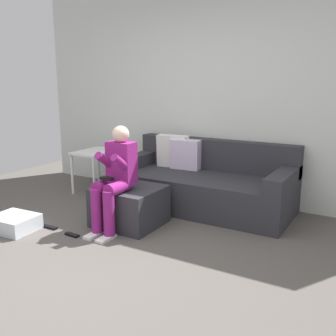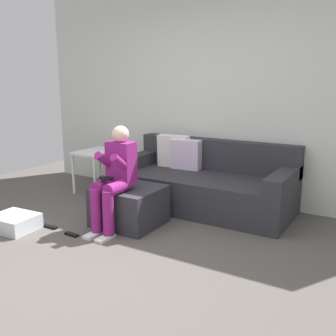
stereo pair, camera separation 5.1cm
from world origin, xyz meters
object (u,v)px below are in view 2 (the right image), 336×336
at_px(ottoman, 129,206).
at_px(storage_bin, 14,222).
at_px(side_table, 97,157).
at_px(couch_sectional, 204,184).
at_px(person_seated, 114,176).
at_px(remote_near_ottoman, 72,234).
at_px(remote_by_storage_bin, 49,227).

relative_size(ottoman, storage_bin, 1.50).
relative_size(storage_bin, side_table, 0.73).
distance_m(couch_sectional, ottoman, 1.04).
distance_m(person_seated, remote_near_ottoman, 0.73).
bearing_deg(remote_near_ottoman, ottoman, 64.69).
xyz_separation_m(person_seated, storage_bin, (-0.91, -0.56, -0.50)).
relative_size(person_seated, side_table, 1.76).
xyz_separation_m(ottoman, person_seated, (-0.03, -0.20, 0.37)).
distance_m(person_seated, remote_by_storage_bin, 0.92).
bearing_deg(ottoman, side_table, 144.77).
distance_m(couch_sectional, side_table, 1.61).
height_order(person_seated, remote_near_ottoman, person_seated).
distance_m(couch_sectional, remote_near_ottoman, 1.71).
height_order(couch_sectional, person_seated, person_seated).
height_order(person_seated, storage_bin, person_seated).
height_order(ottoman, remote_by_storage_bin, ottoman).
bearing_deg(side_table, person_seated, -41.98).
height_order(storage_bin, side_table, side_table).
distance_m(ottoman, remote_by_storage_bin, 0.88).
relative_size(couch_sectional, side_table, 3.46).
bearing_deg(person_seated, remote_near_ottoman, -127.09).
height_order(storage_bin, remote_near_ottoman, storage_bin).
bearing_deg(storage_bin, ottoman, 38.80).
xyz_separation_m(ottoman, remote_by_storage_bin, (-0.67, -0.53, -0.20)).
bearing_deg(couch_sectional, storage_bin, -128.90).
distance_m(ottoman, storage_bin, 1.21).
bearing_deg(person_seated, ottoman, 80.91).
relative_size(person_seated, remote_near_ottoman, 6.59).
xyz_separation_m(remote_near_ottoman, remote_by_storage_bin, (-0.36, 0.04, 0.00)).
xyz_separation_m(couch_sectional, side_table, (-1.60, -0.12, 0.19)).
relative_size(ottoman, person_seated, 0.62).
distance_m(ottoman, person_seated, 0.42).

